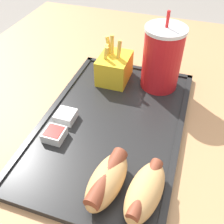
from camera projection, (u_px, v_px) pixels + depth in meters
dining_table at (108, 205)px, 0.82m from camera, size 1.19×0.94×0.73m
food_tray at (112, 124)px, 0.55m from camera, size 0.45×0.29×0.01m
soda_cup at (162, 58)px, 0.60m from camera, size 0.09×0.09×0.18m
hot_dog_far at (145, 191)px, 0.40m from camera, size 0.12×0.07×0.05m
hot_dog_near at (107, 180)px, 0.42m from camera, size 0.12×0.06×0.05m
fries_carton at (114, 67)px, 0.64m from camera, size 0.09×0.07×0.12m
sauce_cup_mayo at (66, 116)px, 0.55m from camera, size 0.04×0.04×0.02m
sauce_cup_ketchup at (54, 134)px, 0.51m from camera, size 0.04×0.04×0.02m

